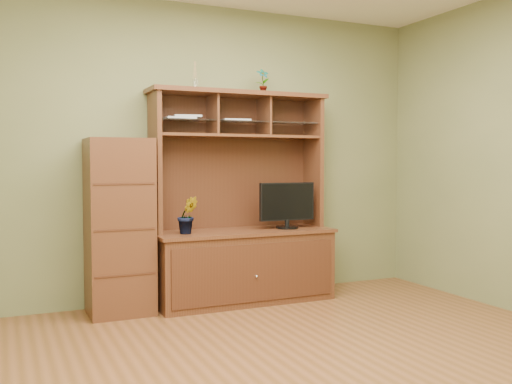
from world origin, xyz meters
TOP-DOWN VIEW (x-y plane):
  - room at (0.00, 0.00)m, footprint 4.54×4.04m
  - media_hutch at (0.31, 1.73)m, footprint 1.66×0.61m
  - monitor at (0.73, 1.65)m, footprint 0.53×0.21m
  - orchid_plant at (-0.23, 1.65)m, footprint 0.19×0.16m
  - top_plant at (0.55, 1.80)m, footprint 0.12×0.08m
  - reed_diffuser at (-0.10, 1.80)m, footprint 0.05×0.05m
  - magazines at (-0.05, 1.80)m, footprint 0.79×0.22m
  - side_cabinet at (-0.79, 1.75)m, footprint 0.52×0.47m

SIDE VIEW (x-z plane):
  - media_hutch at x=0.31m, z-range -0.43..1.47m
  - side_cabinet at x=-0.79m, z-range 0.00..1.46m
  - orchid_plant at x=-0.23m, z-range 0.65..0.97m
  - monitor at x=0.73m, z-range 0.66..1.09m
  - room at x=0.00m, z-range -0.02..2.72m
  - magazines at x=-0.05m, z-range 1.63..1.67m
  - reed_diffuser at x=-0.10m, z-range 1.87..2.12m
  - top_plant at x=0.55m, z-range 1.90..2.13m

